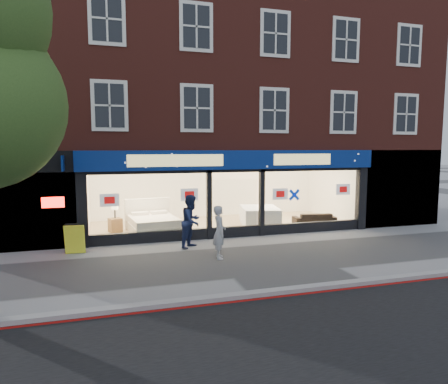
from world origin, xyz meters
name	(u,v)px	position (x,y,z in m)	size (l,w,h in m)	color
ground	(267,258)	(0.00, 0.00, 0.00)	(120.00, 120.00, 0.00)	gray
kerb_line	(317,292)	(0.00, -3.10, 0.01)	(60.00, 0.10, 0.01)	#8C0A07
kerb_stone	(313,287)	(0.00, -2.90, 0.06)	(60.00, 0.25, 0.12)	gray
showroom_floor	(220,225)	(0.00, 5.25, 0.05)	(11.00, 4.50, 0.10)	tan
building	(209,76)	(-0.02, 6.93, 6.67)	(19.00, 8.26, 10.30)	maroon
display_bed	(153,224)	(-2.99, 4.33, 0.44)	(2.02, 2.36, 1.23)	white
bedside_table	(115,225)	(-4.40, 4.80, 0.38)	(0.45, 0.45, 0.55)	brown
mattress_stack	(260,216)	(1.60, 4.62, 0.48)	(1.84, 2.16, 0.75)	white
sofa	(314,219)	(3.82, 3.90, 0.36)	(1.79, 0.70, 0.52)	black
a_board	(75,239)	(-5.71, 2.25, 0.48)	(0.63, 0.40, 0.97)	yellow
pedestrian_grey	(219,232)	(-1.40, 0.41, 0.82)	(0.60, 0.39, 1.64)	#A3A5AB
pedestrian_blue	(192,221)	(-1.94, 1.98, 0.91)	(0.88, 0.69, 1.81)	#1B264C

